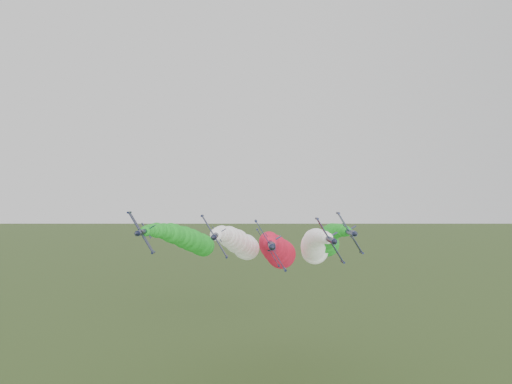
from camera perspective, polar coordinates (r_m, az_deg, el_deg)
The scene contains 6 objects.
jet_lead at distance 125.62m, azimuth 2.40°, elevation -6.63°, with size 12.35×71.95×16.32m.
jet_inner_left at distance 136.77m, azimuth -1.97°, elevation -5.82°, with size 11.95×71.55×15.91m.
jet_inner_right at distance 133.90m, azimuth 6.64°, elevation -6.13°, with size 12.30×71.90×16.26m.
jet_outer_left at distance 139.03m, azimuth -7.63°, elevation -5.45°, with size 11.68×71.28×15.64m.
jet_outer_right at distance 141.60m, azimuth 8.23°, elevation -5.51°, with size 11.56×71.15×15.52m.
jet_trail at distance 150.80m, azimuth 2.04°, elevation -6.66°, with size 12.26×71.85×16.22m.
Camera 1 is at (-5.20, -87.07, 50.48)m, focal length 35.00 mm.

